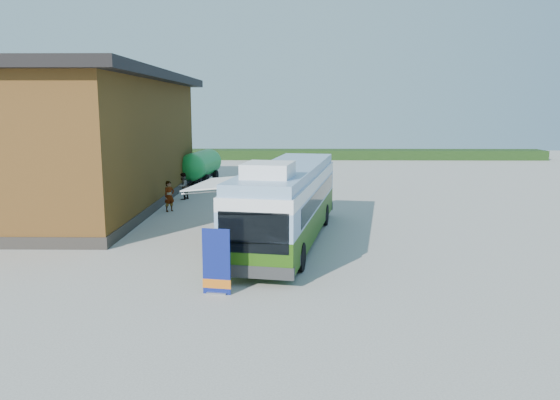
{
  "coord_description": "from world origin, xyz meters",
  "views": [
    {
      "loc": [
        0.69,
        -20.83,
        5.59
      ],
      "look_at": [
        0.33,
        3.57,
        1.4
      ],
      "focal_mm": 35.0,
      "sensor_mm": 36.0,
      "label": 1
    }
  ],
  "objects_px": {
    "bus": "(288,200)",
    "picnic_table": "(252,216)",
    "person_b": "(183,186)",
    "person_a": "(169,196)",
    "slurry_tanker": "(201,165)",
    "banner": "(216,268)"
  },
  "relations": [
    {
      "from": "bus",
      "to": "picnic_table",
      "type": "distance_m",
      "value": 2.93
    },
    {
      "from": "person_a",
      "to": "slurry_tanker",
      "type": "relative_size",
      "value": 0.26
    },
    {
      "from": "person_b",
      "to": "slurry_tanker",
      "type": "relative_size",
      "value": 0.25
    },
    {
      "from": "bus",
      "to": "person_a",
      "type": "distance_m",
      "value": 9.28
    },
    {
      "from": "person_b",
      "to": "slurry_tanker",
      "type": "distance_m",
      "value": 6.96
    },
    {
      "from": "bus",
      "to": "banner",
      "type": "bearing_deg",
      "value": -98.03
    },
    {
      "from": "banner",
      "to": "picnic_table",
      "type": "relative_size",
      "value": 1.06
    },
    {
      "from": "bus",
      "to": "picnic_table",
      "type": "relative_size",
      "value": 6.47
    },
    {
      "from": "picnic_table",
      "to": "person_a",
      "type": "distance_m",
      "value": 6.56
    },
    {
      "from": "bus",
      "to": "person_b",
      "type": "bearing_deg",
      "value": 131.5
    },
    {
      "from": "bus",
      "to": "slurry_tanker",
      "type": "height_order",
      "value": "bus"
    },
    {
      "from": "bus",
      "to": "slurry_tanker",
      "type": "distance_m",
      "value": 18.59
    },
    {
      "from": "banner",
      "to": "picnic_table",
      "type": "bearing_deg",
      "value": 96.8
    },
    {
      "from": "banner",
      "to": "picnic_table",
      "type": "height_order",
      "value": "banner"
    },
    {
      "from": "banner",
      "to": "person_a",
      "type": "height_order",
      "value": "banner"
    },
    {
      "from": "picnic_table",
      "to": "slurry_tanker",
      "type": "height_order",
      "value": "slurry_tanker"
    },
    {
      "from": "picnic_table",
      "to": "person_a",
      "type": "bearing_deg",
      "value": 116.15
    },
    {
      "from": "person_b",
      "to": "person_a",
      "type": "bearing_deg",
      "value": 23.13
    },
    {
      "from": "picnic_table",
      "to": "person_b",
      "type": "relative_size",
      "value": 1.17
    },
    {
      "from": "bus",
      "to": "banner",
      "type": "height_order",
      "value": "bus"
    },
    {
      "from": "bus",
      "to": "picnic_table",
      "type": "xyz_separation_m",
      "value": [
        -1.61,
        2.18,
        -1.12
      ]
    },
    {
      "from": "person_b",
      "to": "banner",
      "type": "bearing_deg",
      "value": 37.2
    }
  ]
}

